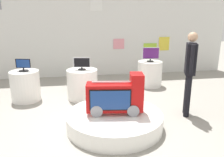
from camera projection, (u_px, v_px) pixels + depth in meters
ground_plane at (98, 129)px, 4.26m from camera, size 30.00×30.00×0.00m
back_wall_display at (85, 32)px, 7.89m from camera, size 10.92×0.13×3.23m
main_display_pedestal at (114, 120)px, 4.31m from camera, size 1.87×1.87×0.30m
novelty_firetruck_tv at (116, 98)px, 4.18m from camera, size 1.10×0.52×0.79m
display_pedestal_left_rear at (150, 74)px, 6.95m from camera, size 0.76×0.76×0.78m
tv_on_left_rear at (151, 54)px, 6.78m from camera, size 0.53×0.21×0.44m
display_pedestal_center_rear at (25, 86)px, 5.69m from camera, size 0.73×0.73×0.78m
tv_on_center_rear at (23, 65)px, 5.54m from camera, size 0.37×0.24×0.32m
display_pedestal_right_rear at (82, 84)px, 5.84m from camera, size 0.81×0.81×0.78m
tv_on_right_rear at (82, 63)px, 5.69m from camera, size 0.43×0.21×0.32m
shopper_browsing_near_truck at (190, 68)px, 4.64m from camera, size 0.33×0.52×1.81m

